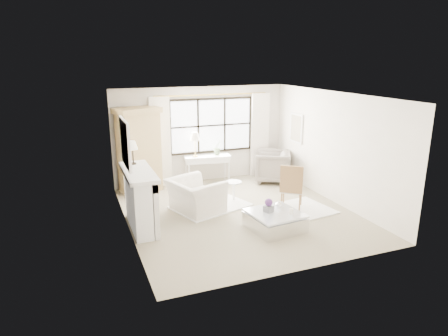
{
  "coord_description": "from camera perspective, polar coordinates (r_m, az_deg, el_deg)",
  "views": [
    {
      "loc": [
        -3.43,
        -7.9,
        3.49
      ],
      "look_at": [
        -0.3,
        0.2,
        1.06
      ],
      "focal_mm": 32.0,
      "sensor_mm": 36.0,
      "label": 1
    }
  ],
  "objects": [
    {
      "name": "wall_front",
      "position": [
        6.55,
        11.84,
        -3.79
      ],
      "size": [
        5.0,
        0.0,
        5.0
      ],
      "primitive_type": "plane",
      "rotation": [
        -1.57,
        0.0,
        0.0
      ],
      "color": "beige",
      "rests_on": "ground"
    },
    {
      "name": "wall_left",
      "position": [
        8.24,
        -13.93,
        0.1
      ],
      "size": [
        0.0,
        5.5,
        5.5
      ],
      "primitive_type": "plane",
      "rotation": [
        1.57,
        0.0,
        1.57
      ],
      "color": "white",
      "rests_on": "ground"
    },
    {
      "name": "ceiling",
      "position": [
        8.65,
        2.34,
        10.37
      ],
      "size": [
        5.5,
        5.5,
        0.0
      ],
      "primitive_type": "plane",
      "rotation": [
        3.14,
        0.0,
        0.0
      ],
      "color": "white",
      "rests_on": "ground"
    },
    {
      "name": "orchid_plant",
      "position": [
        11.31,
        -0.94,
        2.98
      ],
      "size": [
        0.3,
        0.28,
        0.43
      ],
      "primitive_type": "imported",
      "rotation": [
        0.0,
        0.0,
        0.53
      ],
      "color": "#647D53",
      "rests_on": "console_table"
    },
    {
      "name": "french_chair",
      "position": [
        9.59,
        9.62,
        -3.96
      ],
      "size": [
        0.67,
        0.68,
        1.08
      ],
      "rotation": [
        0.0,
        0.0,
        2.5
      ],
      "color": "olive",
      "rests_on": "floor"
    },
    {
      "name": "planter_box",
      "position": [
        8.37,
        6.37,
        -5.82
      ],
      "size": [
        0.22,
        0.22,
        0.13
      ],
      "primitive_type": "cube",
      "rotation": [
        0.0,
        0.0,
        0.37
      ],
      "color": "slate",
      "rests_on": "coffee_table"
    },
    {
      "name": "armoire",
      "position": [
        10.69,
        -12.04,
        2.58
      ],
      "size": [
        1.29,
        1.03,
        2.24
      ],
      "rotation": [
        0.0,
        0.0,
        0.34
      ],
      "color": "tan",
      "rests_on": "floor"
    },
    {
      "name": "curtain_rod",
      "position": [
        11.26,
        -1.75,
        10.42
      ],
      "size": [
        3.3,
        0.04,
        0.04
      ],
      "primitive_type": "cylinder",
      "rotation": [
        0.0,
        1.57,
        0.0
      ],
      "color": "gold",
      "rests_on": "wall_back"
    },
    {
      "name": "window_frame",
      "position": [
        11.42,
        -1.79,
        6.09
      ],
      "size": [
        2.5,
        0.04,
        1.5
      ],
      "primitive_type": null,
      "color": "black",
      "rests_on": "wall_back"
    },
    {
      "name": "console_table",
      "position": [
        11.35,
        -2.37,
        -0.18
      ],
      "size": [
        1.35,
        0.6,
        0.8
      ],
      "rotation": [
        0.0,
        0.0,
        -0.12
      ],
      "color": "silver",
      "rests_on": "floor"
    },
    {
      "name": "rug_right",
      "position": [
        9.53,
        10.15,
        -6.01
      ],
      "size": [
        1.8,
        1.45,
        0.03
      ],
      "primitive_type": "cube",
      "rotation": [
        0.0,
        0.0,
        0.14
      ],
      "color": "white",
      "rests_on": "floor"
    },
    {
      "name": "floor",
      "position": [
        9.3,
        2.16,
        -6.44
      ],
      "size": [
        5.5,
        5.5,
        0.0
      ],
      "primitive_type": "plane",
      "color": "tan",
      "rests_on": "ground"
    },
    {
      "name": "side_table",
      "position": [
        9.94,
        1.39,
        -2.91
      ],
      "size": [
        0.4,
        0.4,
        0.51
      ],
      "color": "white",
      "rests_on": "floor"
    },
    {
      "name": "wall_back",
      "position": [
        11.39,
        -3.26,
        4.78
      ],
      "size": [
        5.0,
        0.0,
        5.0
      ],
      "primitive_type": "plane",
      "rotation": [
        1.57,
        0.0,
        0.0
      ],
      "color": "beige",
      "rests_on": "ground"
    },
    {
      "name": "mantel_lamp",
      "position": [
        8.7,
        -12.96,
        3.04
      ],
      "size": [
        0.22,
        0.22,
        0.51
      ],
      "color": "black",
      "rests_on": "fireplace"
    },
    {
      "name": "art_canvas",
      "position": [
        11.43,
        10.22,
        5.61
      ],
      "size": [
        0.01,
        0.52,
        0.72
      ],
      "primitive_type": "cube",
      "color": "#B4A98B",
      "rests_on": "wall_right"
    },
    {
      "name": "curtain_right",
      "position": [
        11.99,
        5.13,
        4.73
      ],
      "size": [
        0.55,
        0.1,
        2.47
      ],
      "primitive_type": "cube",
      "color": "white",
      "rests_on": "ground"
    },
    {
      "name": "pillar_candle",
      "position": [
        8.31,
        9.59,
        -6.13
      ],
      "size": [
        0.08,
        0.08,
        0.12
      ],
      "primitive_type": "cylinder",
      "color": "white",
      "rests_on": "coffee_table"
    },
    {
      "name": "wingback_chair",
      "position": [
        11.56,
        6.92,
        0.24
      ],
      "size": [
        1.31,
        1.3,
        0.89
      ],
      "primitive_type": "imported",
      "rotation": [
        0.0,
        0.0,
        -2.07
      ],
      "color": "gray",
      "rests_on": "floor"
    },
    {
      "name": "planter_flowers",
      "position": [
        8.32,
        6.4,
        -4.89
      ],
      "size": [
        0.16,
        0.16,
        0.16
      ],
      "primitive_type": "sphere",
      "color": "#552B6D",
      "rests_on": "planter_box"
    },
    {
      "name": "wall_right",
      "position": [
        10.11,
        15.38,
        2.84
      ],
      "size": [
        0.0,
        5.5,
        5.5
      ],
      "primitive_type": "plane",
      "rotation": [
        1.57,
        0.0,
        -1.57
      ],
      "color": "white",
      "rests_on": "ground"
    },
    {
      "name": "coffee_table",
      "position": [
        8.46,
        7.26,
        -7.53
      ],
      "size": [
        1.11,
        1.11,
        0.38
      ],
      "rotation": [
        0.0,
        0.0,
        0.11
      ],
      "color": "silver",
      "rests_on": "floor"
    },
    {
      "name": "window_pane",
      "position": [
        11.43,
        -1.81,
        6.1
      ],
      "size": [
        2.4,
        0.02,
        1.5
      ],
      "primitive_type": "cube",
      "color": "white",
      "rests_on": "wall_back"
    },
    {
      "name": "mirror_frame",
      "position": [
        8.13,
        -13.95,
        3.45
      ],
      "size": [
        0.05,
        1.15,
        0.95
      ],
      "primitive_type": "cube",
      "color": "silver",
      "rests_on": "wall_left"
    },
    {
      "name": "mirror_glass",
      "position": [
        8.13,
        -13.74,
        3.47
      ],
      "size": [
        0.02,
        1.0,
        0.8
      ],
      "primitive_type": "cube",
      "color": "silver",
      "rests_on": "wall_left"
    },
    {
      "name": "console_lamp",
      "position": [
        11.04,
        -4.18,
        4.45
      ],
      "size": [
        0.28,
        0.28,
        0.69
      ],
      "color": "#A7863A",
      "rests_on": "console_table"
    },
    {
      "name": "coffee_vase",
      "position": [
        8.64,
        7.75,
        -5.11
      ],
      "size": [
        0.14,
        0.14,
        0.14
      ],
      "primitive_type": "imported",
      "rotation": [
        0.0,
        0.0,
        0.0
      ],
      "color": "white",
      "rests_on": "coffee_table"
    },
    {
      "name": "curtain_left",
      "position": [
        11.02,
        -9.04,
        3.62
      ],
      "size": [
        0.55,
        0.1,
        2.47
      ],
      "primitive_type": "cube",
      "color": "white",
      "rests_on": "ground"
    },
    {
      "name": "rug_left",
      "position": [
        9.67,
        -1.91,
        -5.44
      ],
      "size": [
        2.02,
        1.7,
        0.03
      ],
      "primitive_type": "cube",
      "rotation": [
        0.0,
        0.0,
        0.32
      ],
      "color": "white",
      "rests_on": "floor"
    },
    {
      "name": "art_frame",
      "position": [
        11.44,
        10.31,
        5.61
      ],
      "size": [
        0.04,
        0.62,
        0.82
      ],
      "primitive_type": "cube",
      "color": "white",
      "rests_on": "wall_right"
    },
    {
      "name": "fireplace",
      "position": [
        8.48,
        -12.1,
        -4.33
      ],
      "size": [
        0.58,
        1.66,
        1.26
      ],
      "color": "silver",
      "rests_on": "ground"
    },
    {
      "name": "club_armchair",
      "position": [
        9.28,
        -4.1,
        -3.99
      ],
      "size": [
        1.35,
        1.45,
        0.76
      ],
      "primitive_type": "imported",
      "rotation": [
        0.0,
        0.0,
        1.9
      ],
      "color": "white",
      "rests_on": "floor"
    }
  ]
}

